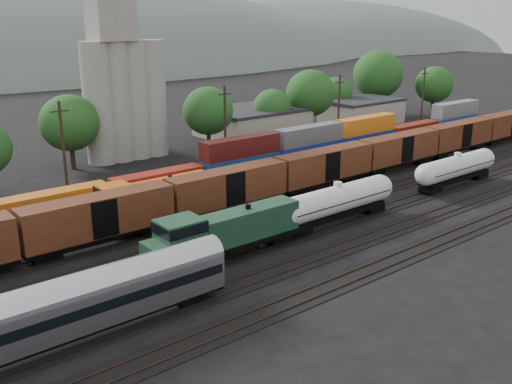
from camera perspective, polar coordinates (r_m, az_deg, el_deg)
ground at (r=61.19m, az=0.08°, el=-3.38°), size 600.00×600.00×0.00m
tracks at (r=61.18m, az=0.08°, el=-3.34°), size 180.00×33.20×0.20m
green_locomotive at (r=51.86m, az=-3.47°, el=-4.14°), size 17.72×3.13×4.69m
tank_car_a at (r=61.44m, az=8.11°, el=-0.88°), size 16.85×3.02×4.42m
tank_car_b at (r=79.06m, az=19.40°, el=2.32°), size 16.15×2.89×4.23m
passenger_coach at (r=41.23m, az=-16.42°, el=-10.32°), size 21.16×2.61×4.80m
orange_locomotive at (r=64.47m, az=-10.66°, el=-0.37°), size 16.60×2.77×4.15m
boxcar_string at (r=59.87m, az=-8.74°, el=-0.90°), size 153.60×2.90×4.20m
container_wall at (r=72.25m, az=-7.25°, el=1.90°), size 160.00×2.60×5.80m
grain_silo at (r=90.14m, az=-13.09°, el=10.24°), size 13.40×5.00×29.00m
industrial_sheds at (r=92.39m, az=-10.67°, el=5.08°), size 119.38×17.26×5.10m
tree_band at (r=91.77m, az=-11.04°, el=7.83°), size 161.64×21.40×14.22m
utility_poles at (r=77.14m, az=-10.35°, el=5.49°), size 122.20×0.36×12.00m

